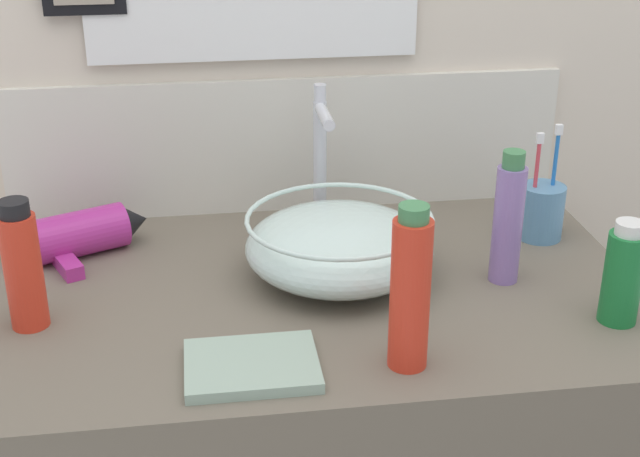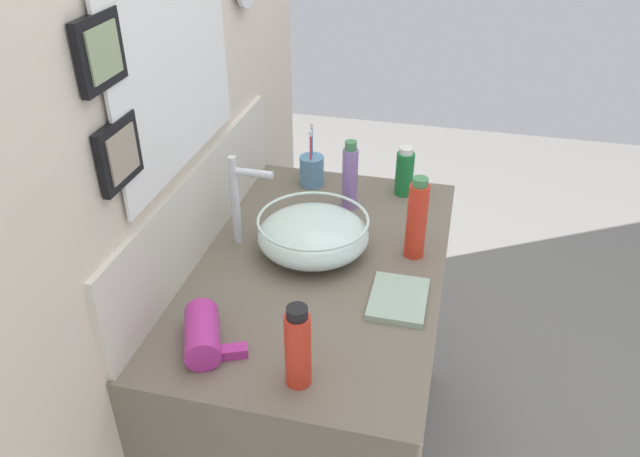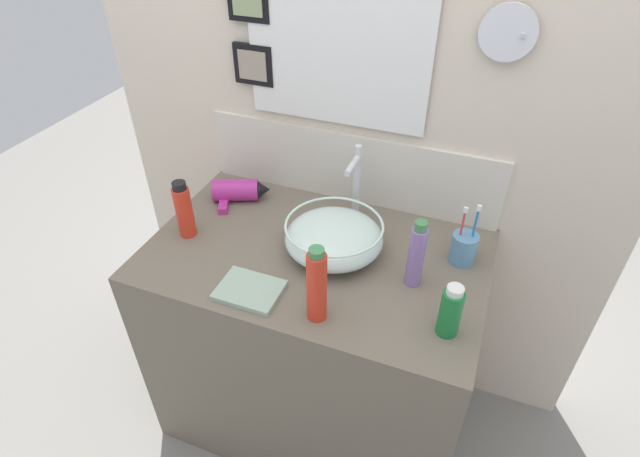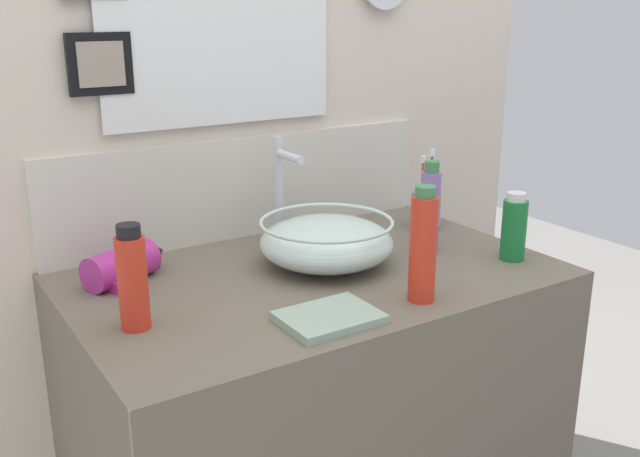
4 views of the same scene
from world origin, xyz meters
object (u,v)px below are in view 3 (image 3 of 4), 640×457
(toothbrush_cup, at_px, (464,248))
(lotion_bottle, at_px, (416,255))
(spray_bottle, at_px, (450,311))
(faucet, at_px, (356,178))
(hand_towel, at_px, (250,290))
(hair_drier, at_px, (240,191))
(glass_bowl_sink, at_px, (334,237))
(soap_dispenser, at_px, (317,286))
(shampoo_bottle, at_px, (184,210))

(toothbrush_cup, height_order, lotion_bottle, lotion_bottle)
(spray_bottle, bearing_deg, faucet, 133.75)
(hand_towel, bearing_deg, spray_bottle, 6.02)
(lotion_bottle, relative_size, spray_bottle, 1.38)
(faucet, xyz_separation_m, spray_bottle, (0.38, -0.40, -0.07))
(hair_drier, relative_size, toothbrush_cup, 1.03)
(toothbrush_cup, distance_m, hand_towel, 0.65)
(glass_bowl_sink, relative_size, soap_dispenser, 1.29)
(lotion_bottle, xyz_separation_m, hand_towel, (-0.42, -0.21, -0.10))
(glass_bowl_sink, bearing_deg, lotion_bottle, -10.42)
(hair_drier, distance_m, spray_bottle, 0.87)
(soap_dispenser, relative_size, lotion_bottle, 1.07)
(shampoo_bottle, bearing_deg, lotion_bottle, 3.09)
(shampoo_bottle, distance_m, lotion_bottle, 0.73)
(lotion_bottle, bearing_deg, faucet, 136.00)
(glass_bowl_sink, distance_m, spray_bottle, 0.43)
(soap_dispenser, distance_m, lotion_bottle, 0.31)
(faucet, relative_size, shampoo_bottle, 1.33)
(glass_bowl_sink, xyz_separation_m, toothbrush_cup, (0.38, 0.10, -0.01))
(shampoo_bottle, height_order, spray_bottle, shampoo_bottle)
(glass_bowl_sink, relative_size, lotion_bottle, 1.38)
(faucet, relative_size, spray_bottle, 1.65)
(hand_towel, bearing_deg, lotion_bottle, 26.22)
(hair_drier, relative_size, shampoo_bottle, 1.08)
(hair_drier, bearing_deg, soap_dispenser, -42.30)
(soap_dispenser, bearing_deg, glass_bowl_sink, 100.46)
(faucet, xyz_separation_m, hair_drier, (-0.41, -0.05, -0.11))
(soap_dispenser, relative_size, hand_towel, 1.31)
(faucet, distance_m, hair_drier, 0.43)
(faucet, bearing_deg, toothbrush_cup, -15.37)
(glass_bowl_sink, bearing_deg, hand_towel, -122.19)
(faucet, xyz_separation_m, soap_dispenser, (0.05, -0.47, -0.04))
(toothbrush_cup, bearing_deg, glass_bowl_sink, -165.20)
(glass_bowl_sink, distance_m, soap_dispenser, 0.28)
(hair_drier, relative_size, hand_towel, 1.19)
(glass_bowl_sink, distance_m, lotion_bottle, 0.27)
(faucet, height_order, hair_drier, faucet)
(shampoo_bottle, height_order, lotion_bottle, lotion_bottle)
(faucet, bearing_deg, spray_bottle, -46.25)
(toothbrush_cup, distance_m, soap_dispenser, 0.50)
(hair_drier, height_order, toothbrush_cup, toothbrush_cup)
(faucet, relative_size, hand_towel, 1.46)
(glass_bowl_sink, height_order, soap_dispenser, soap_dispenser)
(toothbrush_cup, bearing_deg, hand_towel, -146.59)
(glass_bowl_sink, relative_size, hand_towel, 1.69)
(glass_bowl_sink, relative_size, toothbrush_cup, 1.46)
(soap_dispenser, bearing_deg, shampoo_bottle, 160.86)
(toothbrush_cup, xyz_separation_m, spray_bottle, (0.01, -0.30, 0.02))
(shampoo_bottle, distance_m, hand_towel, 0.36)
(spray_bottle, bearing_deg, glass_bowl_sink, 152.75)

